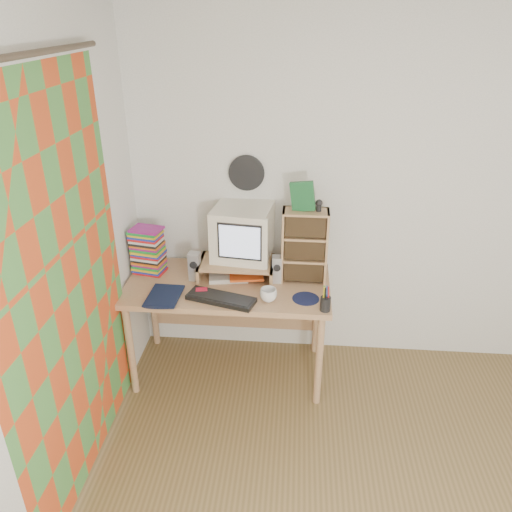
% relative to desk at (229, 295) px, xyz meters
% --- Properties ---
extents(back_wall, '(3.50, 0.00, 3.50)m').
position_rel_desk_xyz_m(back_wall, '(1.03, 0.31, 0.63)').
color(back_wall, white).
rests_on(back_wall, floor).
extents(left_wall, '(0.00, 3.50, 3.50)m').
position_rel_desk_xyz_m(left_wall, '(-0.72, -1.44, 0.63)').
color(left_wall, white).
rests_on(left_wall, floor).
extents(curtain, '(0.00, 2.20, 2.20)m').
position_rel_desk_xyz_m(curtain, '(-0.68, -0.96, 0.53)').
color(curtain, '#D2491D').
rests_on(curtain, left_wall).
extents(wall_disc, '(0.25, 0.02, 0.25)m').
position_rel_desk_xyz_m(wall_disc, '(0.10, 0.29, 0.81)').
color(wall_disc, black).
rests_on(wall_disc, back_wall).
extents(desk, '(1.40, 0.70, 0.75)m').
position_rel_desk_xyz_m(desk, '(0.00, 0.00, 0.00)').
color(desk, tan).
rests_on(desk, floor).
extents(monitor_riser, '(0.52, 0.30, 0.12)m').
position_rel_desk_xyz_m(monitor_riser, '(0.05, 0.04, 0.23)').
color(monitor_riser, tan).
rests_on(monitor_riser, desk).
extents(crt_monitor, '(0.43, 0.43, 0.37)m').
position_rel_desk_xyz_m(crt_monitor, '(0.09, 0.09, 0.44)').
color(crt_monitor, white).
rests_on(crt_monitor, monitor_riser).
extents(speaker_left, '(0.08, 0.08, 0.20)m').
position_rel_desk_xyz_m(speaker_left, '(-0.23, -0.03, 0.24)').
color(speaker_left, '#AAA9AE').
rests_on(speaker_left, desk).
extents(speaker_right, '(0.08, 0.08, 0.19)m').
position_rel_desk_xyz_m(speaker_right, '(0.34, -0.01, 0.23)').
color(speaker_right, '#AAA9AE').
rests_on(speaker_right, desk).
extents(keyboard, '(0.47, 0.27, 0.03)m').
position_rel_desk_xyz_m(keyboard, '(-0.01, -0.30, 0.15)').
color(keyboard, black).
rests_on(keyboard, desk).
extents(dvd_stack, '(0.23, 0.19, 0.30)m').
position_rel_desk_xyz_m(dvd_stack, '(-0.58, 0.05, 0.28)').
color(dvd_stack, brown).
rests_on(dvd_stack, desk).
extents(cd_rack, '(0.31, 0.17, 0.51)m').
position_rel_desk_xyz_m(cd_rack, '(0.52, 0.04, 0.39)').
color(cd_rack, tan).
rests_on(cd_rack, desk).
extents(mug, '(0.14, 0.14, 0.09)m').
position_rel_desk_xyz_m(mug, '(0.29, -0.27, 0.18)').
color(mug, white).
rests_on(mug, desk).
extents(diary, '(0.26, 0.20, 0.05)m').
position_rel_desk_xyz_m(diary, '(-0.49, -0.29, 0.16)').
color(diary, '#0E1734').
rests_on(diary, desk).
extents(mousepad, '(0.22, 0.22, 0.00)m').
position_rel_desk_xyz_m(mousepad, '(0.54, -0.23, 0.14)').
color(mousepad, '#101537').
rests_on(mousepad, desk).
extents(pen_cup, '(0.08, 0.08, 0.13)m').
position_rel_desk_xyz_m(pen_cup, '(0.66, -0.36, 0.20)').
color(pen_cup, black).
rests_on(pen_cup, desk).
extents(papers, '(0.30, 0.24, 0.04)m').
position_rel_desk_xyz_m(papers, '(0.04, 0.02, 0.15)').
color(papers, beige).
rests_on(papers, desk).
extents(red_box, '(0.08, 0.06, 0.04)m').
position_rel_desk_xyz_m(red_box, '(-0.15, -0.22, 0.15)').
color(red_box, red).
rests_on(red_box, desk).
extents(game_box, '(0.16, 0.06, 0.20)m').
position_rel_desk_xyz_m(game_box, '(0.49, 0.04, 0.74)').
color(game_box, '#1A5D2E').
rests_on(game_box, cd_rack).
extents(webcam, '(0.05, 0.05, 0.08)m').
position_rel_desk_xyz_m(webcam, '(0.60, 0.03, 0.69)').
color(webcam, black).
rests_on(webcam, cd_rack).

